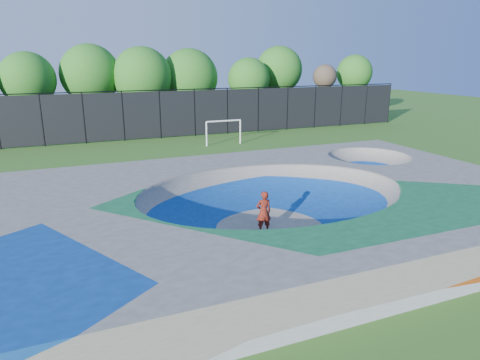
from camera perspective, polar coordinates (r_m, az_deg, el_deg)
name	(u,v)px	position (r m, az deg, el deg)	size (l,w,h in m)	color
ground	(273,224)	(17.60, 4.45, -5.85)	(120.00, 120.00, 0.00)	#31611B
skate_deck	(274,207)	(17.34, 4.50, -3.55)	(22.00, 14.00, 1.50)	gray
skater	(264,212)	(16.42, 3.17, -4.31)	(0.61, 0.40, 1.68)	red
skateboard	(263,232)	(16.72, 3.12, -6.93)	(0.78, 0.22, 0.05)	black
soccer_goal	(224,128)	(33.36, -2.19, 6.97)	(2.91, 0.12, 1.92)	white
fence	(160,113)	(36.58, -10.62, 8.72)	(48.09, 0.09, 4.04)	black
treeline	(121,77)	(41.21, -15.55, 13.14)	(52.46, 6.59, 7.80)	#4C3226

